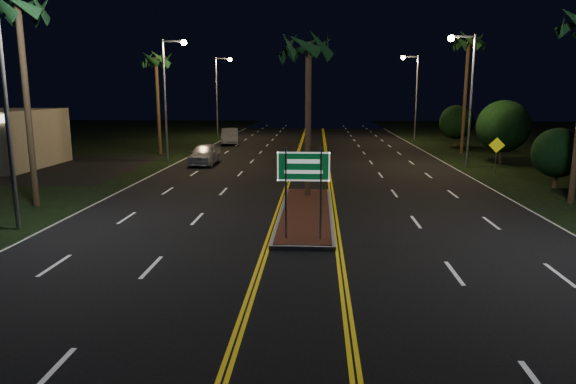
# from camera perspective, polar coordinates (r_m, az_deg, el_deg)

# --- Properties ---
(ground) EXTENTS (120.00, 120.00, 0.00)m
(ground) POSITION_cam_1_polar(r_m,az_deg,el_deg) (15.39, 1.38, -8.67)
(ground) COLOR black
(ground) RESTS_ON ground
(median_island) EXTENTS (2.25, 10.25, 0.17)m
(median_island) POSITION_cam_1_polar(r_m,az_deg,el_deg) (22.09, 1.99, -2.33)
(median_island) COLOR gray
(median_island) RESTS_ON ground
(highway_sign) EXTENTS (1.80, 0.08, 3.20)m
(highway_sign) POSITION_cam_1_polar(r_m,az_deg,el_deg) (17.51, 1.72, 1.88)
(highway_sign) COLOR gray
(highway_sign) RESTS_ON ground
(streetlight_left_near) EXTENTS (1.91, 0.44, 9.00)m
(streetlight_left_near) POSITION_cam_1_polar(r_m,az_deg,el_deg) (21.55, -28.21, 11.01)
(streetlight_left_near) COLOR gray
(streetlight_left_near) RESTS_ON ground
(streetlight_left_mid) EXTENTS (1.91, 0.44, 9.00)m
(streetlight_left_mid) POSITION_cam_1_polar(r_m,az_deg,el_deg) (40.05, -13.03, 11.44)
(streetlight_left_mid) COLOR gray
(streetlight_left_mid) RESTS_ON ground
(streetlight_left_far) EXTENTS (1.91, 0.44, 9.00)m
(streetlight_left_far) POSITION_cam_1_polar(r_m,az_deg,el_deg) (59.52, -7.59, 11.41)
(streetlight_left_far) COLOR gray
(streetlight_left_far) RESTS_ON ground
(streetlight_right_mid) EXTENTS (1.91, 0.44, 9.00)m
(streetlight_right_mid) POSITION_cam_1_polar(r_m,az_deg,el_deg) (37.87, 19.21, 11.16)
(streetlight_right_mid) COLOR gray
(streetlight_right_mid) RESTS_ON ground
(streetlight_right_far) EXTENTS (1.91, 0.44, 9.00)m
(streetlight_right_far) POSITION_cam_1_polar(r_m,az_deg,el_deg) (57.39, 13.74, 11.21)
(streetlight_right_far) COLOR gray
(streetlight_right_far) RESTS_ON ground
(palm_median) EXTENTS (2.40, 2.40, 8.30)m
(palm_median) POSITION_cam_1_polar(r_m,az_deg,el_deg) (25.07, 2.30, 15.81)
(palm_median) COLOR #382819
(palm_median) RESTS_ON ground
(palm_left_near) EXTENTS (2.40, 2.40, 9.80)m
(palm_left_near) POSITION_cam_1_polar(r_m,az_deg,el_deg) (26.19, -27.81, 17.49)
(palm_left_near) COLOR #382819
(palm_left_near) RESTS_ON ground
(palm_left_far) EXTENTS (2.40, 2.40, 8.80)m
(palm_left_far) POSITION_cam_1_polar(r_m,az_deg,el_deg) (44.58, -14.47, 14.00)
(palm_left_far) COLOR #382819
(palm_left_far) RESTS_ON ground
(palm_right_far) EXTENTS (2.40, 2.40, 10.30)m
(palm_right_far) POSITION_cam_1_polar(r_m,az_deg,el_deg) (46.33, 19.44, 15.35)
(palm_right_far) COLOR #382819
(palm_right_far) RESTS_ON ground
(shrub_near) EXTENTS (2.70, 2.70, 3.30)m
(shrub_near) POSITION_cam_1_polar(r_m,az_deg,el_deg) (31.49, 27.79, 3.87)
(shrub_near) COLOR #382819
(shrub_near) RESTS_ON ground
(shrub_mid) EXTENTS (3.78, 3.78, 4.62)m
(shrub_mid) POSITION_cam_1_polar(r_m,az_deg,el_deg) (40.87, 22.79, 6.75)
(shrub_mid) COLOR #382819
(shrub_mid) RESTS_ON ground
(shrub_far) EXTENTS (3.24, 3.24, 3.96)m
(shrub_far) POSITION_cam_1_polar(r_m,az_deg,el_deg) (52.29, 18.21, 7.38)
(shrub_far) COLOR #382819
(shrub_far) RESTS_ON ground
(car_near) EXTENTS (2.38, 5.34, 1.76)m
(car_near) POSITION_cam_1_polar(r_m,az_deg,el_deg) (37.94, -9.25, 4.39)
(car_near) COLOR #B7B8BE
(car_near) RESTS_ON ground
(car_far) EXTENTS (3.12, 5.73, 1.81)m
(car_far) POSITION_cam_1_polar(r_m,az_deg,el_deg) (52.60, -6.48, 6.32)
(car_far) COLOR #ACACB5
(car_far) RESTS_ON ground
(warning_sign) EXTENTS (0.97, 0.20, 2.34)m
(warning_sign) POSITION_cam_1_polar(r_m,az_deg,el_deg) (35.57, 22.15, 4.30)
(warning_sign) COLOR gray
(warning_sign) RESTS_ON ground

